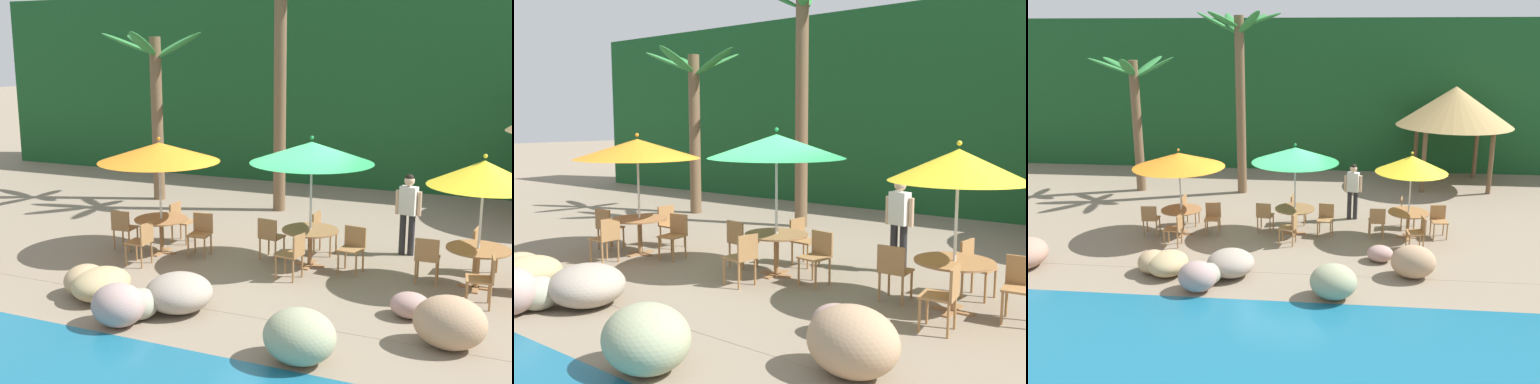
% 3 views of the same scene
% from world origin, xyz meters
% --- Properties ---
extents(ground_plane, '(120.00, 120.00, 0.00)m').
position_xyz_m(ground_plane, '(0.00, 0.00, 0.00)').
color(ground_plane, gray).
extents(terrace_deck, '(18.00, 5.20, 0.01)m').
position_xyz_m(terrace_deck, '(0.00, 0.00, 0.00)').
color(terrace_deck, gray).
rests_on(terrace_deck, ground).
extents(foliage_backdrop, '(28.00, 2.40, 6.00)m').
position_xyz_m(foliage_backdrop, '(0.00, 9.00, 3.00)').
color(foliage_backdrop, '#194C23').
rests_on(foliage_backdrop, ground).
extents(rock_seawall, '(17.93, 3.31, 0.94)m').
position_xyz_m(rock_seawall, '(-2.00, -3.39, 0.37)').
color(rock_seawall, tan).
rests_on(rock_seawall, ground).
extents(umbrella_orange, '(2.48, 2.48, 2.43)m').
position_xyz_m(umbrella_orange, '(-2.70, -0.28, 2.12)').
color(umbrella_orange, silver).
rests_on(umbrella_orange, ground).
extents(dining_table_orange, '(1.10, 1.10, 0.74)m').
position_xyz_m(dining_table_orange, '(-2.70, -0.28, 0.61)').
color(dining_table_orange, olive).
rests_on(dining_table_orange, ground).
extents(chair_orange_seaward, '(0.46, 0.47, 0.87)m').
position_xyz_m(chair_orange_seaward, '(-1.86, -0.10, 0.51)').
color(chair_orange_seaward, '#9E7042').
rests_on(chair_orange_seaward, ground).
extents(chair_orange_inland, '(0.44, 0.44, 0.87)m').
position_xyz_m(chair_orange_inland, '(-2.76, 0.58, 0.51)').
color(chair_orange_inland, '#9E7042').
rests_on(chair_orange_inland, ground).
extents(chair_orange_left, '(0.45, 0.46, 0.87)m').
position_xyz_m(chair_orange_left, '(-3.54, -0.43, 0.51)').
color(chair_orange_left, '#9E7042').
rests_on(chair_orange_left, ground).
extents(chair_orange_right, '(0.43, 0.42, 0.87)m').
position_xyz_m(chair_orange_right, '(-2.62, -1.13, 0.51)').
color(chair_orange_right, '#9E7042').
rests_on(chair_orange_right, ground).
extents(umbrella_green, '(2.37, 2.37, 2.56)m').
position_xyz_m(umbrella_green, '(0.40, 0.14, 2.24)').
color(umbrella_green, silver).
rests_on(umbrella_green, ground).
extents(dining_table_green, '(1.10, 1.10, 0.74)m').
position_xyz_m(dining_table_green, '(0.40, 0.14, 0.61)').
color(dining_table_green, olive).
rests_on(dining_table_green, ground).
extents(chair_green_seaward, '(0.47, 0.48, 0.87)m').
position_xyz_m(chair_green_seaward, '(1.26, 0.12, 0.51)').
color(chair_green_seaward, '#9E7042').
rests_on(chair_green_seaward, ground).
extents(chair_green_inland, '(0.45, 0.44, 0.87)m').
position_xyz_m(chair_green_inland, '(0.36, 0.99, 0.51)').
color(chair_green_inland, '#9E7042').
rests_on(chair_green_inland, ground).
extents(chair_green_left, '(0.47, 0.48, 0.87)m').
position_xyz_m(chair_green_left, '(-0.45, 0.16, 0.51)').
color(chair_green_left, '#9E7042').
rests_on(chair_green_left, ground).
extents(chair_green_right, '(0.48, 0.48, 0.87)m').
position_xyz_m(chair_green_right, '(0.37, -0.72, 0.51)').
color(chair_green_right, '#9E7042').
rests_on(chair_green_right, ground).
extents(umbrella_yellow, '(1.91, 1.91, 2.40)m').
position_xyz_m(umbrella_yellow, '(3.49, 0.12, 2.07)').
color(umbrella_yellow, silver).
rests_on(umbrella_yellow, ground).
extents(dining_table_yellow, '(1.10, 1.10, 0.74)m').
position_xyz_m(dining_table_yellow, '(3.49, 0.12, 0.61)').
color(dining_table_yellow, olive).
rests_on(dining_table_yellow, ground).
extents(chair_yellow_seaward, '(0.46, 0.47, 0.87)m').
position_xyz_m(chair_yellow_seaward, '(4.33, 0.29, 0.51)').
color(chair_yellow_seaward, '#9E7042').
rests_on(chair_yellow_seaward, ground).
extents(chair_yellow_inland, '(0.47, 0.47, 0.87)m').
position_xyz_m(chair_yellow_inland, '(3.50, 0.97, 0.51)').
color(chair_yellow_inland, '#9E7042').
rests_on(chair_yellow_inland, ground).
extents(chair_yellow_left, '(0.44, 0.44, 0.87)m').
position_xyz_m(chair_yellow_left, '(2.64, -0.01, 0.51)').
color(chair_yellow_left, '#9E7042').
rests_on(chair_yellow_left, ground).
extents(chair_yellow_right, '(0.47, 0.46, 0.87)m').
position_xyz_m(chair_yellow_right, '(3.67, -0.72, 0.51)').
color(chair_yellow_right, '#9E7042').
rests_on(chair_yellow_right, ground).
extents(palm_tree_nearest, '(2.83, 2.84, 4.69)m').
position_xyz_m(palm_tree_nearest, '(-5.46, 4.09, 3.11)').
color(palm_tree_nearest, brown).
rests_on(palm_tree_nearest, ground).
extents(palm_tree_second, '(2.81, 2.60, 6.13)m').
position_xyz_m(palm_tree_second, '(-1.79, 4.17, 4.04)').
color(palm_tree_second, brown).
rests_on(palm_tree_second, ground).
extents(palapa_hut, '(4.13, 4.13, 3.60)m').
position_xyz_m(palapa_hut, '(5.65, 6.00, 2.88)').
color(palapa_hut, brown).
rests_on(palapa_hut, ground).
extents(waiter_in_white, '(0.52, 0.27, 1.70)m').
position_xyz_m(waiter_in_white, '(2.01, 1.58, 0.99)').
color(waiter_in_white, '#232328').
rests_on(waiter_in_white, ground).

